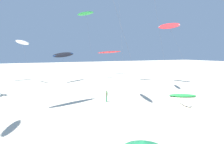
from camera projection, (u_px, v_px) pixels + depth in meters
flying_kite_2 at (63, 55)px, 52.06m from camera, size 6.99×8.35×7.44m
flying_kite_5 at (110, 52)px, 70.28m from camera, size 8.17×4.78×7.76m
flying_kite_6 at (86, 13)px, 54.68m from camera, size 5.17×7.61×17.72m
flying_kite_9 at (22, 42)px, 48.91m from camera, size 3.02×10.60×10.17m
flying_kite_10 at (169, 26)px, 48.84m from camera, size 2.96×9.39×13.60m
grounded_kite_0 at (185, 103)px, 30.41m from camera, size 3.33×4.31×0.37m
grounded_kite_1 at (183, 95)px, 35.45m from camera, size 4.48×3.69×0.39m
person_foreground_walker at (107, 95)px, 31.72m from camera, size 0.38×0.40×1.70m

